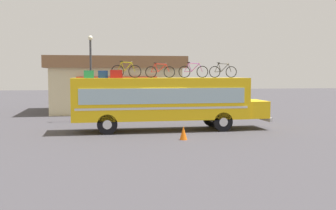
{
  "coord_description": "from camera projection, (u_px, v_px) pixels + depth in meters",
  "views": [
    {
      "loc": [
        -3.75,
        -22.91,
        3.27
      ],
      "look_at": [
        0.43,
        0.0,
        1.46
      ],
      "focal_mm": 43.45,
      "sensor_mm": 36.0,
      "label": 1
    }
  ],
  "objects": [
    {
      "name": "luggage_bag_1",
      "position": [
        89.0,
        74.0,
        22.17
      ],
      "size": [
        0.54,
        0.4,
        0.42
      ],
      "primitive_type": "cube",
      "color": "#1E7F66",
      "rests_on": "bus"
    },
    {
      "name": "bus",
      "position": [
        165.0,
        99.0,
        23.3
      ],
      "size": [
        11.32,
        2.49,
        3.02
      ],
      "color": "yellow",
      "rests_on": "ground"
    },
    {
      "name": "rooftop_bicycle_1",
      "position": [
        126.0,
        71.0,
        22.77
      ],
      "size": [
        1.69,
        0.44,
        0.96
      ],
      "color": "black",
      "rests_on": "bus"
    },
    {
      "name": "rooftop_bicycle_3",
      "position": [
        193.0,
        71.0,
        23.74
      ],
      "size": [
        1.78,
        0.44,
        0.93
      ],
      "color": "black",
      "rests_on": "bus"
    },
    {
      "name": "rooftop_bicycle_4",
      "position": [
        223.0,
        71.0,
        24.16
      ],
      "size": [
        1.71,
        0.44,
        0.91
      ],
      "color": "black",
      "rests_on": "bus"
    },
    {
      "name": "rooftop_bicycle_2",
      "position": [
        160.0,
        71.0,
        23.37
      ],
      "size": [
        1.73,
        0.44,
        0.88
      ],
      "color": "black",
      "rests_on": "bus"
    },
    {
      "name": "ground_plane",
      "position": [
        161.0,
        130.0,
        23.39
      ],
      "size": [
        120.0,
        120.0,
        0.0
      ],
      "primitive_type": "plane",
      "color": "#423F44"
    },
    {
      "name": "traffic_cone",
      "position": [
        183.0,
        133.0,
        20.05
      ],
      "size": [
        0.37,
        0.37,
        0.68
      ],
      "primitive_type": "cone",
      "color": "orange",
      "rests_on": "ground"
    },
    {
      "name": "street_lamp",
      "position": [
        91.0,
        71.0,
        27.46
      ],
      "size": [
        0.32,
        0.32,
        5.82
      ],
      "color": "#38383D",
      "rests_on": "ground"
    },
    {
      "name": "roadside_building",
      "position": [
        115.0,
        84.0,
        35.53
      ],
      "size": [
        11.28,
        8.24,
        4.66
      ],
      "color": "beige",
      "rests_on": "ground"
    },
    {
      "name": "luggage_bag_2",
      "position": [
        103.0,
        74.0,
        22.58
      ],
      "size": [
        0.53,
        0.48,
        0.41
      ],
      "primitive_type": "cube",
      "color": "#193899",
      "rests_on": "bus"
    },
    {
      "name": "luggage_bag_3",
      "position": [
        116.0,
        74.0,
        22.37
      ],
      "size": [
        0.66,
        0.39,
        0.45
      ],
      "primitive_type": "cube",
      "color": "maroon",
      "rests_on": "bus"
    }
  ]
}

